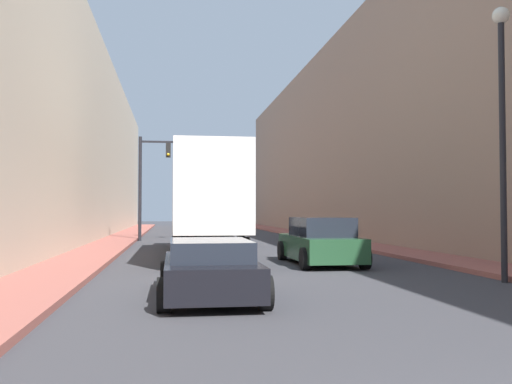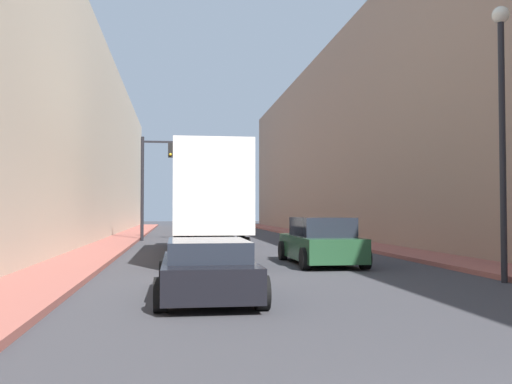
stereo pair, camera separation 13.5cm
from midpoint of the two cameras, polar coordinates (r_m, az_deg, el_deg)
sidewalk_right at (r=34.25m, az=8.32°, el=-4.83°), size 2.16×80.00×0.15m
sidewalk_left at (r=33.04m, az=-13.65°, el=-4.90°), size 2.16×80.00×0.15m
building_right at (r=35.91m, az=14.56°, el=6.18°), size 6.00×80.00×13.69m
building_left at (r=33.93m, az=-20.47°, el=5.61°), size 6.00×80.00×12.40m
semi_truck at (r=23.63m, az=-5.09°, el=-0.85°), size 2.45×13.83×4.06m
sedan_car at (r=12.16m, az=-4.59°, el=-7.68°), size 2.09×4.63×1.22m
suv_car at (r=19.74m, az=6.65°, el=-4.99°), size 2.17×5.00×1.61m
traffic_signal_gantry at (r=35.76m, az=-8.19°, el=2.57°), size 6.93×0.35×6.41m
street_lamp at (r=16.12m, az=23.60°, el=7.93°), size 0.44×0.44×7.12m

